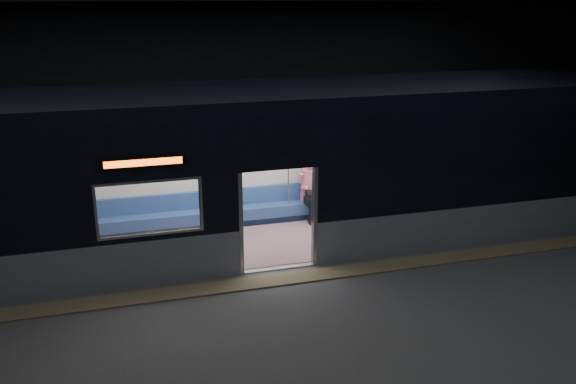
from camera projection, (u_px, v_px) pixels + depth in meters
name	position (u px, v px, depth m)	size (l,w,h in m)	color
station_floor	(294.00, 293.00, 11.10)	(24.00, 14.00, 0.01)	#47494C
station_envelope	(294.00, 91.00, 9.96)	(24.00, 14.00, 5.00)	black
tactile_strip	(285.00, 279.00, 11.59)	(22.80, 0.50, 0.03)	#8C7F59
metro_car	(259.00, 160.00, 12.85)	(18.00, 3.04, 3.35)	#90A2AB
passenger	(311.00, 186.00, 14.47)	(0.48, 0.78, 1.47)	black
handbag	(313.00, 195.00, 14.27)	(0.31, 0.27, 0.16)	black
transit_map	(367.00, 151.00, 14.95)	(1.07, 0.03, 0.70)	white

